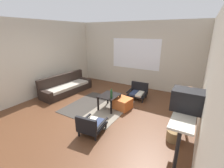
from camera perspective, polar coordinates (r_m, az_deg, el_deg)
ground_plane at (r=4.58m, az=-6.94°, el=-11.48°), size 7.80×7.80×0.00m
far_wall_with_window at (r=6.71m, az=8.75°, el=10.45°), size 5.60×0.13×2.70m
side_wall_right at (r=3.55m, az=32.48°, el=0.30°), size 0.12×6.60×2.70m
side_wall_left at (r=6.22m, az=-25.88°, el=8.16°), size 0.12×6.60×2.70m
area_rug at (r=5.05m, az=-5.36°, el=-8.27°), size 1.80×1.88×0.01m
couch at (r=6.33m, az=-16.55°, el=-1.15°), size 0.86×2.11×0.71m
coffee_table at (r=4.78m, az=-1.00°, el=-5.08°), size 0.54×0.63×0.45m
armchair_by_window at (r=5.65m, az=9.56°, el=-2.81°), size 0.66×0.61×0.55m
armchair_striped_foreground at (r=3.76m, az=-7.78°, el=-14.83°), size 0.60×0.68×0.52m
ottoman_orange at (r=4.87m, az=3.99°, el=-7.18°), size 0.54×0.54×0.34m
console_shelf at (r=3.40m, az=25.49°, el=-9.47°), size 0.38×1.71×0.89m
crt_television at (r=3.20m, az=26.02°, el=-5.33°), size 0.55×0.40×0.40m
clay_vase at (r=3.57m, az=26.47°, el=-4.26°), size 0.23×0.23×0.34m
glass_bottle at (r=4.50m, az=-0.23°, el=-3.72°), size 0.07×0.07×0.28m
wicker_basket at (r=3.85m, az=21.81°, el=-17.18°), size 0.31×0.31×0.24m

